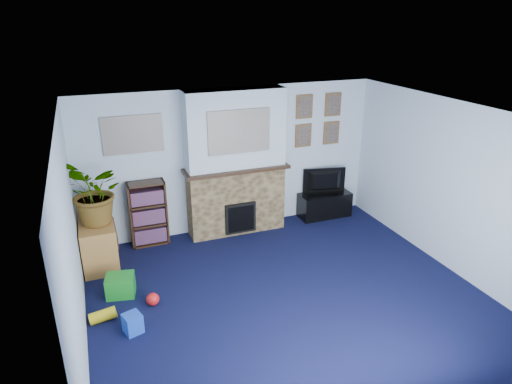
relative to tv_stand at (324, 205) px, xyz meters
name	(u,v)px	position (x,y,z in m)	size (l,w,h in m)	color
floor	(286,294)	(-1.68, -2.03, -0.23)	(5.00, 4.50, 0.01)	black
ceiling	(291,115)	(-1.68, -2.03, 2.17)	(5.00, 4.50, 0.01)	white
wall_back	(232,160)	(-1.68, 0.22, 0.97)	(5.00, 0.04, 2.40)	silver
wall_front	(405,319)	(-1.68, -4.28, 0.97)	(5.00, 0.04, 2.40)	silver
wall_left	(71,247)	(-4.18, -2.03, 0.97)	(0.04, 4.50, 2.40)	silver
wall_right	(449,186)	(0.82, -2.03, 0.97)	(0.04, 4.50, 2.40)	silver
chimney_breast	(236,165)	(-1.68, 0.02, 0.96)	(1.72, 0.50, 2.40)	brown
collage_main	(239,132)	(-1.68, -0.19, 1.55)	(1.00, 0.03, 0.68)	gray
collage_left	(133,135)	(-3.23, 0.21, 1.55)	(0.90, 0.03, 0.58)	gray
portrait_tl	(304,107)	(-0.38, 0.20, 1.77)	(0.30, 0.03, 0.40)	brown
portrait_tr	(333,104)	(0.17, 0.20, 1.77)	(0.30, 0.03, 0.40)	brown
portrait_bl	(303,136)	(-0.38, 0.20, 1.27)	(0.30, 0.03, 0.40)	brown
portrait_br	(331,133)	(0.17, 0.20, 1.27)	(0.30, 0.03, 0.40)	brown
tv_stand	(324,205)	(0.00, 0.00, 0.00)	(0.94, 0.39, 0.44)	black
television	(325,181)	(0.00, 0.02, 0.44)	(0.78, 0.10, 0.45)	black
bookshelf	(148,215)	(-3.13, 0.08, 0.28)	(0.58, 0.28, 1.05)	black
sideboard	(99,243)	(-3.92, -0.33, 0.12)	(0.48, 0.87, 0.68)	#AF7638
potted_plant	(95,192)	(-3.87, -0.38, 0.93)	(0.86, 0.75, 0.96)	#26661E
mantel_clock	(238,163)	(-1.66, -0.03, 1.00)	(0.11, 0.06, 0.15)	gold
mantel_candle	(255,161)	(-1.37, -0.03, 1.01)	(0.05, 0.05, 0.16)	#B2BFC6
mantel_teddy	(202,168)	(-2.26, -0.03, 0.99)	(0.14, 0.14, 0.14)	gray
mantel_can	(277,159)	(-0.98, -0.03, 0.99)	(0.07, 0.07, 0.13)	blue
green_crate	(121,286)	(-3.72, -1.26, -0.08)	(0.36, 0.29, 0.29)	#198C26
toy_ball	(153,299)	(-3.37, -1.63, -0.14)	(0.17, 0.17, 0.17)	red
toy_block	(133,324)	(-3.67, -2.09, -0.11)	(0.20, 0.20, 0.24)	blue
toy_tube	(103,316)	(-3.98, -1.74, -0.15)	(0.15, 0.15, 0.31)	yellow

